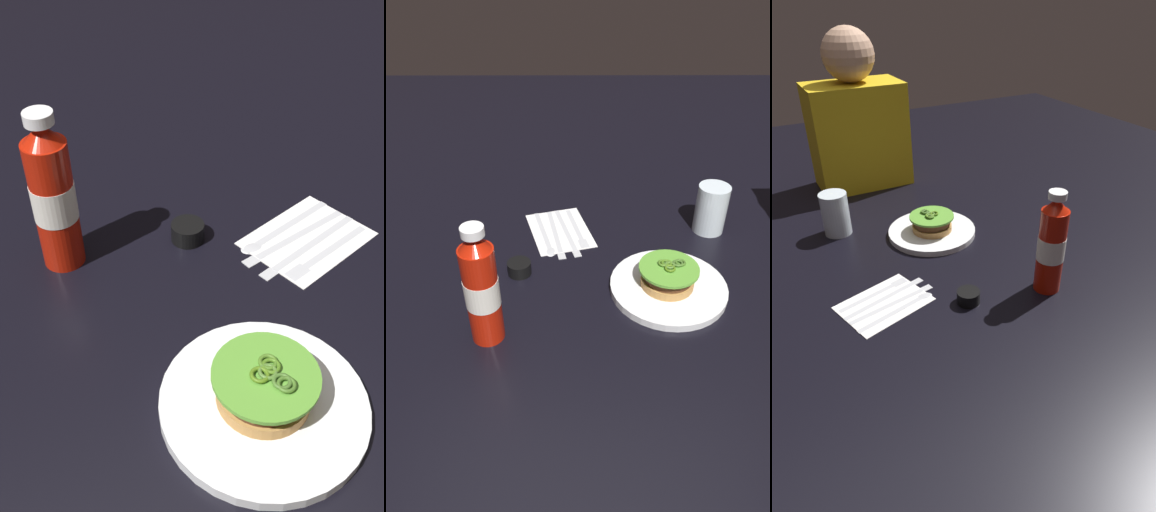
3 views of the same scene
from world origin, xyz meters
The scene contains 12 objects.
ground_plane centered at (0.00, 0.00, 0.00)m, with size 3.00×3.00×0.00m, color black.
dinner_plate centered at (0.10, 0.12, 0.01)m, with size 0.25×0.25×0.02m, color white.
burger_sandwich centered at (0.10, 0.11, 0.04)m, with size 0.13×0.13×0.05m.
ketchup_bottle centered at (0.23, -0.25, 0.12)m, with size 0.06×0.06×0.25m.
water_glass centered at (-0.14, 0.26, 0.06)m, with size 0.08×0.08×0.12m, color silver.
condiment_cup centered at (0.04, -0.21, 0.02)m, with size 0.05×0.05×0.03m, color black.
napkin centered at (-0.13, -0.12, 0.00)m, with size 0.19×0.14×0.00m, color white.
spoon_utensil centered at (-0.09, -0.15, 0.00)m, with size 0.19×0.06×0.00m.
steak_knife centered at (-0.10, -0.13, 0.00)m, with size 0.21×0.06×0.00m.
butter_knife centered at (-0.11, -0.10, 0.00)m, with size 0.21×0.07×0.00m.
fork_utensil centered at (-0.13, -0.07, 0.00)m, with size 0.18×0.06×0.00m.
diner_person centered at (0.05, 0.58, 0.22)m, with size 0.31×0.18×0.51m.
Camera 3 is at (-0.34, -0.87, 0.62)m, focal length 30.04 mm.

